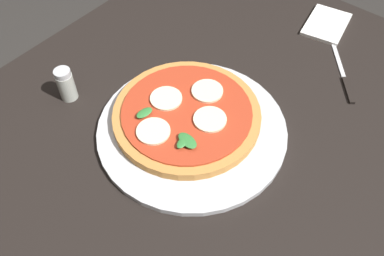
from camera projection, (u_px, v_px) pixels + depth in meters
The scene contains 6 objects.
dining_table at pixel (163, 177), 0.87m from camera, with size 1.29×0.84×0.73m.
serving_tray at pixel (192, 129), 0.80m from camera, with size 0.36×0.36×0.01m, color silver.
pizza at pixel (187, 115), 0.80m from camera, with size 0.29×0.29×0.03m.
napkin at pixel (326, 24), 1.01m from camera, with size 0.13×0.09×0.01m, color white.
knife at pixel (345, 80), 0.89m from camera, with size 0.15×0.12×0.01m.
pepper_shaker at pixel (66, 84), 0.84m from camera, with size 0.03×0.03×0.07m.
Camera 1 is at (0.32, 0.34, 1.36)m, focal length 39.02 mm.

